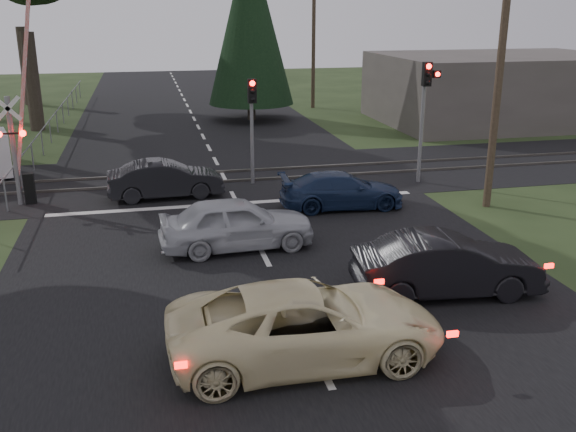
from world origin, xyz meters
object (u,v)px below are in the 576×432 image
object	(u,v)px
blue_sedan	(342,190)
utility_pole_mid	(314,38)
dark_car_far	(165,179)
traffic_signal_right	(426,99)
traffic_signal_center	(252,113)
dark_hatchback	(447,265)
utility_pole_far	(252,27)
utility_pole_near	(500,69)
cream_coupe	(306,324)
silver_car	(237,223)
crossing_signal	(20,147)

from	to	relation	value
blue_sedan	utility_pole_mid	bearing A→B (deg)	-9.52
blue_sedan	dark_car_far	bearing A→B (deg)	68.90
traffic_signal_right	dark_car_far	xyz separation A→B (m)	(-9.98, 0.08, -2.63)
traffic_signal_center	dark_hatchback	distance (m)	11.61
traffic_signal_right	dark_car_far	size ratio (longest dim) A/B	1.14
traffic_signal_right	utility_pole_far	world-z (taller)	utility_pole_far
traffic_signal_right	traffic_signal_center	xyz separation A→B (m)	(-6.55, 1.20, -0.51)
utility_pole_near	dark_hatchback	bearing A→B (deg)	-126.09
utility_pole_mid	dark_hatchback	bearing A→B (deg)	-98.71
cream_coupe	silver_car	distance (m)	6.40
utility_pole_mid	dark_car_far	world-z (taller)	utility_pole_mid
traffic_signal_center	silver_car	world-z (taller)	traffic_signal_center
traffic_signal_center	dark_car_far	world-z (taller)	traffic_signal_center
utility_pole_near	utility_pole_far	distance (m)	49.00
utility_pole_near	silver_car	distance (m)	10.20
dark_car_far	crossing_signal	bearing A→B (deg)	84.18
blue_sedan	dark_car_far	world-z (taller)	dark_car_far
utility_pole_mid	cream_coupe	world-z (taller)	utility_pole_mid
crossing_signal	traffic_signal_right	bearing A→B (deg)	-1.21
crossing_signal	cream_coupe	xyz separation A→B (m)	(7.07, -12.36, -1.30)
utility_pole_near	silver_car	bearing A→B (deg)	-166.52
utility_pole_near	utility_pole_far	xyz separation A→B (m)	(0.00, 49.00, 0.00)
utility_pole_far	dark_hatchback	world-z (taller)	utility_pole_far
utility_pole_near	dark_car_far	bearing A→B (deg)	161.98
traffic_signal_center	silver_car	size ratio (longest dim) A/B	0.93
traffic_signal_center	utility_pole_mid	distance (m)	20.82
traffic_signal_right	utility_pole_mid	distance (m)	20.60
traffic_signal_center	blue_sedan	world-z (taller)	traffic_signal_center
silver_car	crossing_signal	bearing A→B (deg)	45.14
traffic_signal_center	dark_car_far	distance (m)	4.19
crossing_signal	dark_hatchback	bearing A→B (deg)	-42.44
crossing_signal	dark_car_far	distance (m)	5.04
utility_pole_far	silver_car	xyz separation A→B (m)	(-9.14, -51.19, -3.97)
cream_coupe	dark_car_far	size ratio (longest dim) A/B	1.31
utility_pole_mid	utility_pole_far	xyz separation A→B (m)	(0.00, 25.00, 0.00)
traffic_signal_right	silver_car	world-z (taller)	traffic_signal_right
crossing_signal	blue_sedan	xyz separation A→B (m)	(10.74, -2.84, -1.44)
utility_pole_far	traffic_signal_center	bearing A→B (deg)	-99.60
crossing_signal	traffic_signal_right	xyz separation A→B (m)	(14.82, -0.31, 1.26)
traffic_signal_right	cream_coupe	distance (m)	14.55
cream_coupe	blue_sedan	size ratio (longest dim) A/B	1.27
dark_hatchback	blue_sedan	world-z (taller)	dark_hatchback
crossing_signal	dark_car_far	world-z (taller)	crossing_signal
cream_coupe	dark_car_far	world-z (taller)	cream_coupe
traffic_signal_center	utility_pole_mid	world-z (taller)	utility_pole_mid
utility_pole_mid	dark_hatchback	xyz separation A→B (m)	(-4.65, -30.38, -3.99)
cream_coupe	silver_car	bearing A→B (deg)	4.19
silver_car	blue_sedan	distance (m)	5.17
silver_car	dark_hatchback	bearing A→B (deg)	-135.90
utility_pole_near	utility_pole_mid	xyz separation A→B (m)	(0.00, 24.00, 0.00)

